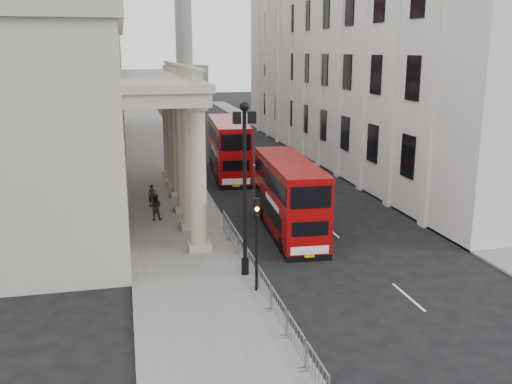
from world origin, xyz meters
TOP-DOWN VIEW (x-y plane):
  - ground at (0.00, 0.00)m, footprint 260.00×260.00m
  - sidewalk_west at (-3.00, 30.00)m, footprint 6.00×140.00m
  - sidewalk_east at (13.50, 30.00)m, footprint 3.00×140.00m
  - kerb at (-0.05, 30.00)m, footprint 0.20×140.00m
  - portico_building at (-10.50, 18.00)m, footprint 9.00×28.00m
  - brick_building at (-10.50, 48.00)m, footprint 9.00×32.00m
  - west_building_far at (-10.50, 80.00)m, footprint 9.00×30.00m
  - east_building at (16.00, 32.00)m, footprint 8.00×55.00m
  - monument_column at (6.00, 92.00)m, footprint 8.00×8.00m
  - lamp_post_south at (-0.60, 4.00)m, footprint 1.05×0.44m
  - lamp_post_mid at (-0.60, 20.00)m, footprint 1.05×0.44m
  - lamp_post_north at (-0.60, 36.00)m, footprint 1.05×0.44m
  - traffic_light at (-0.50, 1.98)m, footprint 0.28×0.33m
  - crowd_barriers at (-0.35, 2.23)m, footprint 0.50×18.75m
  - bus_near at (3.39, 10.23)m, footprint 3.11×10.35m
  - bus_far at (2.79, 27.03)m, footprint 3.52×11.33m
  - pedestrian_a at (-4.33, 17.66)m, footprint 0.56×0.37m
  - pedestrian_b at (-4.31, 14.24)m, footprint 0.95×0.80m
  - pedestrian_c at (-1.83, 21.77)m, footprint 0.97×0.90m

SIDE VIEW (x-z plane):
  - ground at x=0.00m, z-range 0.00..0.00m
  - sidewalk_west at x=-3.00m, z-range 0.00..0.12m
  - sidewalk_east at x=13.50m, z-range 0.00..0.12m
  - kerb at x=-0.05m, z-range 0.00..0.14m
  - crowd_barriers at x=-0.35m, z-range 0.12..1.22m
  - pedestrian_a at x=-4.33m, z-range 0.12..1.65m
  - pedestrian_c at x=-1.83m, z-range 0.12..1.78m
  - pedestrian_b at x=-4.31m, z-range 0.12..1.83m
  - bus_near at x=3.39m, z-range 0.10..4.51m
  - bus_far at x=2.79m, z-range 0.11..4.93m
  - traffic_light at x=-0.50m, z-range 0.96..5.26m
  - lamp_post_south at x=-0.60m, z-range 0.75..9.07m
  - lamp_post_mid at x=-0.60m, z-range 0.75..9.07m
  - lamp_post_north at x=-0.60m, z-range 0.75..9.07m
  - portico_building at x=-10.50m, z-range 0.00..12.00m
  - west_building_far at x=-10.50m, z-range 0.00..20.00m
  - brick_building at x=-10.50m, z-range 0.00..22.00m
  - east_building at x=16.00m, z-range 0.00..25.00m
  - monument_column at x=6.00m, z-range -11.12..43.08m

